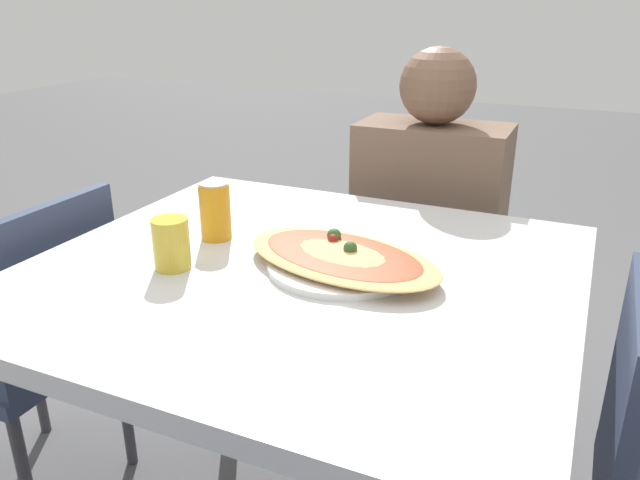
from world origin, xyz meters
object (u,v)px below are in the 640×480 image
at_px(pizza_main, 342,258).
at_px(soda_can, 215,211).
at_px(person_seated, 428,215).
at_px(drink_glass, 171,244).
at_px(dining_table, 302,304).
at_px(chair_far_seated, 433,262).
at_px(chair_side_left, 33,338).

xyz_separation_m(pizza_main, soda_can, (-0.31, 0.03, 0.04)).
distance_m(person_seated, drink_glass, 0.86).
height_order(pizza_main, drink_glass, drink_glass).
height_order(dining_table, chair_far_seated, chair_far_seated).
relative_size(pizza_main, soda_can, 3.70).
xyz_separation_m(chair_far_seated, drink_glass, (-0.30, -0.91, 0.35)).
relative_size(dining_table, drink_glass, 10.32).
bearing_deg(dining_table, soda_can, 164.64).
xyz_separation_m(person_seated, drink_glass, (-0.30, -0.80, 0.15)).
distance_m(pizza_main, drink_glass, 0.33).
bearing_deg(person_seated, soda_can, 63.90).
distance_m(dining_table, person_seated, 0.70).
bearing_deg(chair_far_seated, dining_table, 84.87).
xyz_separation_m(chair_far_seated, pizza_main, (0.00, -0.77, 0.32)).
bearing_deg(pizza_main, chair_far_seated, 90.01).
xyz_separation_m(dining_table, chair_far_seated, (0.07, 0.80, -0.22)).
bearing_deg(chair_side_left, soda_can, -74.75).
height_order(dining_table, drink_glass, drink_glass).
bearing_deg(soda_can, person_seated, 63.90).
distance_m(dining_table, drink_glass, 0.28).
bearing_deg(chair_side_left, chair_far_seated, -42.05).
xyz_separation_m(dining_table, chair_side_left, (-0.71, -0.06, -0.22)).
height_order(chair_far_seated, drink_glass, drink_glass).
bearing_deg(person_seated, chair_side_left, 44.07).
xyz_separation_m(chair_side_left, pizza_main, (0.78, 0.10, 0.32)).
distance_m(dining_table, soda_can, 0.28).
distance_m(chair_side_left, soda_can, 0.61).
xyz_separation_m(chair_side_left, drink_glass, (0.49, -0.04, 0.35)).
bearing_deg(drink_glass, chair_far_seated, 71.79).
distance_m(person_seated, pizza_main, 0.67).
bearing_deg(pizza_main, dining_table, -156.44).
bearing_deg(drink_glass, dining_table, 24.58).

